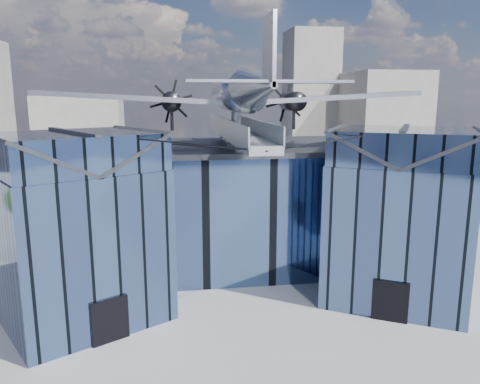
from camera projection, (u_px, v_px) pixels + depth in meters
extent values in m
plane|color=gray|center=(244.00, 299.00, 32.45)|extent=(120.00, 120.00, 0.00)
cube|color=#405783|center=(228.00, 204.00, 40.23)|extent=(28.00, 14.00, 9.50)
cube|color=#282A30|center=(228.00, 146.00, 39.24)|extent=(28.00, 14.00, 0.40)
cube|color=#405783|center=(80.00, 245.00, 29.00)|extent=(11.79, 11.43, 9.50)
cube|color=#405783|center=(73.00, 151.00, 27.84)|extent=(11.56, 11.20, 2.20)
cube|color=#282A30|center=(34.00, 154.00, 26.46)|extent=(7.98, 9.23, 2.40)
cube|color=#282A30|center=(109.00, 149.00, 29.21)|extent=(7.98, 9.23, 2.40)
cube|color=#282A30|center=(72.00, 132.00, 27.61)|extent=(4.30, 7.10, 0.18)
cube|color=black|center=(110.00, 320.00, 26.59)|extent=(2.03, 1.32, 2.60)
cube|color=black|center=(146.00, 232.00, 31.75)|extent=(0.34, 0.34, 9.50)
cube|color=#405783|center=(398.00, 231.00, 32.07)|extent=(11.79, 11.43, 9.50)
cube|color=#405783|center=(404.00, 146.00, 30.91)|extent=(11.56, 11.20, 2.20)
cube|color=#282A30|center=(369.00, 145.00, 31.71)|extent=(7.98, 9.23, 2.40)
cube|color=#282A30|center=(440.00, 147.00, 30.10)|extent=(7.98, 9.23, 2.40)
cube|color=#282A30|center=(405.00, 128.00, 30.68)|extent=(4.30, 7.10, 0.18)
cube|color=black|center=(390.00, 301.00, 29.07)|extent=(2.03, 1.32, 2.60)
cube|color=black|center=(332.00, 225.00, 33.68)|extent=(0.34, 0.34, 9.50)
cube|color=#90959C|center=(237.00, 135.00, 33.63)|extent=(1.80, 21.00, 0.50)
cube|color=#90959C|center=(224.00, 126.00, 33.37)|extent=(0.08, 21.00, 1.10)
cube|color=#90959C|center=(249.00, 126.00, 33.64)|extent=(0.08, 21.00, 1.10)
cylinder|color=#90959C|center=(222.00, 134.00, 42.97)|extent=(0.44, 0.44, 1.35)
cylinder|color=#90959C|center=(231.00, 140.00, 37.16)|extent=(0.44, 0.44, 1.35)
cylinder|color=#90959C|center=(238.00, 145.00, 33.28)|extent=(0.44, 0.44, 1.35)
cylinder|color=#90959C|center=(236.00, 121.00, 33.93)|extent=(0.70, 0.70, 1.40)
cylinder|color=black|center=(162.00, 141.00, 25.54)|extent=(10.55, 6.08, 0.69)
cylinder|color=black|center=(345.00, 139.00, 27.08)|extent=(10.55, 6.08, 0.69)
cylinder|color=black|center=(197.00, 146.00, 31.37)|extent=(6.09, 17.04, 1.19)
cylinder|color=black|center=(284.00, 145.00, 32.24)|extent=(6.09, 17.04, 1.19)
cylinder|color=#A6AAB3|center=(236.00, 94.00, 33.54)|extent=(2.50, 11.00, 2.50)
sphere|color=#A6AAB3|center=(227.00, 94.00, 38.87)|extent=(2.50, 2.50, 2.50)
cube|color=black|center=(228.00, 86.00, 37.76)|extent=(1.60, 1.40, 0.50)
cone|color=#A6AAB3|center=(260.00, 87.00, 24.76)|extent=(2.50, 7.00, 2.50)
cube|color=#A6AAB3|center=(269.00, 51.00, 22.21)|extent=(0.18, 2.40, 3.40)
cube|color=#A6AAB3|center=(268.00, 82.00, 22.59)|extent=(8.00, 1.80, 0.14)
cube|color=#A6AAB3|center=(137.00, 98.00, 33.55)|extent=(14.00, 3.20, 1.08)
cylinder|color=black|center=(171.00, 101.00, 34.53)|extent=(1.44, 3.20, 1.44)
cone|color=black|center=(171.00, 101.00, 36.27)|extent=(0.70, 0.70, 0.70)
cube|color=black|center=(171.00, 101.00, 36.42)|extent=(1.05, 0.06, 3.33)
cube|color=black|center=(171.00, 101.00, 36.42)|extent=(2.53, 0.06, 2.53)
cube|color=black|center=(171.00, 101.00, 36.42)|extent=(3.33, 0.06, 1.05)
cylinder|color=black|center=(172.00, 119.00, 34.19)|extent=(0.24, 0.24, 1.75)
cube|color=#A6AAB3|center=(325.00, 98.00, 35.59)|extent=(14.00, 3.20, 1.08)
cylinder|color=black|center=(292.00, 101.00, 35.87)|extent=(1.44, 3.20, 1.44)
cone|color=black|center=(286.00, 101.00, 37.62)|extent=(0.70, 0.70, 0.70)
cube|color=black|center=(286.00, 101.00, 37.76)|extent=(1.05, 0.06, 3.33)
cube|color=black|center=(286.00, 101.00, 37.76)|extent=(2.53, 0.06, 2.53)
cube|color=black|center=(286.00, 101.00, 37.76)|extent=(3.33, 0.06, 1.05)
cylinder|color=black|center=(294.00, 118.00, 35.54)|extent=(0.24, 0.24, 1.75)
cube|color=gray|center=(381.00, 125.00, 81.85)|extent=(12.00, 14.00, 18.00)
cube|color=gray|center=(81.00, 137.00, 81.43)|extent=(14.00, 10.00, 14.00)
cube|color=gray|center=(310.00, 101.00, 89.29)|extent=(9.00, 9.00, 26.00)
cylinder|color=black|center=(467.00, 232.00, 44.48)|extent=(0.36, 0.36, 2.35)
sphere|color=#284D1B|center=(469.00, 210.00, 44.06)|extent=(3.38, 3.38, 3.08)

